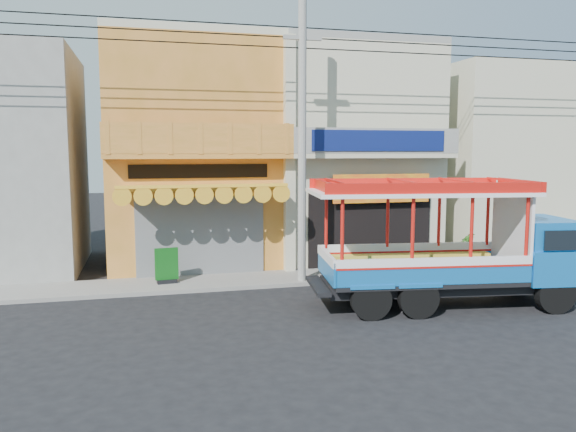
% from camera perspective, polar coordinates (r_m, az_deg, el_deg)
% --- Properties ---
extents(ground, '(90.00, 90.00, 0.00)m').
position_cam_1_polar(ground, '(15.25, 8.47, -9.47)').
color(ground, black).
rests_on(ground, ground).
extents(sidewalk, '(30.00, 2.00, 0.12)m').
position_cam_1_polar(sidewalk, '(18.87, 3.77, -6.08)').
color(sidewalk, slate).
rests_on(sidewalk, ground).
extents(shophouse_left, '(6.00, 7.50, 8.24)m').
position_cam_1_polar(shophouse_left, '(21.52, -9.74, 6.29)').
color(shophouse_left, '#B67828').
rests_on(shophouse_left, ground).
extents(shophouse_right, '(6.00, 6.75, 8.24)m').
position_cam_1_polar(shophouse_right, '(22.80, 5.56, 6.37)').
color(shophouse_right, beige).
rests_on(shophouse_right, ground).
extents(party_pilaster, '(0.35, 0.30, 8.00)m').
position_cam_1_polar(party_pilaster, '(18.94, 0.16, 6.01)').
color(party_pilaster, beige).
rests_on(party_pilaster, ground).
extents(filler_building_right, '(6.00, 6.00, 7.60)m').
position_cam_1_polar(filler_building_right, '(26.05, 20.24, 5.35)').
color(filler_building_right, beige).
rests_on(filler_building_right, ground).
extents(utility_pole, '(28.00, 0.26, 9.00)m').
position_cam_1_polar(utility_pole, '(17.50, 1.92, 9.33)').
color(utility_pole, gray).
rests_on(utility_pole, ground).
extents(songthaew_truck, '(7.62, 3.34, 3.44)m').
position_cam_1_polar(songthaew_truck, '(15.98, 17.89, -2.89)').
color(songthaew_truck, black).
rests_on(songthaew_truck, ground).
extents(green_sign, '(0.72, 0.39, 1.10)m').
position_cam_1_polar(green_sign, '(17.89, -12.22, -5.22)').
color(green_sign, black).
rests_on(green_sign, sidewalk).
extents(potted_plant_a, '(0.99, 0.92, 0.90)m').
position_cam_1_polar(potted_plant_a, '(19.71, 9.97, -4.10)').
color(potted_plant_a, '#224D16').
rests_on(potted_plant_a, sidewalk).
extents(potted_plant_c, '(0.73, 0.73, 1.12)m').
position_cam_1_polar(potted_plant_c, '(21.30, 17.75, -3.21)').
color(potted_plant_c, '#224D16').
rests_on(potted_plant_c, sidewalk).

